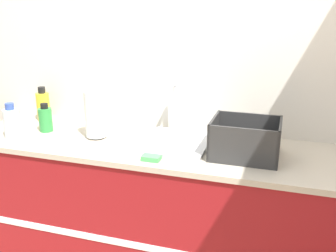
% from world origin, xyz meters
% --- Properties ---
extents(wall_back, '(4.78, 0.06, 2.60)m').
position_xyz_m(wall_back, '(0.00, 0.62, 1.30)').
color(wall_back, beige).
rests_on(wall_back, ground_plane).
extents(counter_cabinet, '(2.41, 0.61, 0.89)m').
position_xyz_m(counter_cabinet, '(0.00, 0.29, 0.44)').
color(counter_cabinet, maroon).
rests_on(counter_cabinet, ground_plane).
extents(sink, '(0.48, 0.42, 0.31)m').
position_xyz_m(sink, '(-0.05, 0.33, 0.91)').
color(sink, silver).
rests_on(sink, counter_cabinet).
extents(paper_towel_roll, '(0.12, 0.12, 0.27)m').
position_xyz_m(paper_towel_roll, '(-0.46, 0.29, 1.03)').
color(paper_towel_roll, '#4C4C51').
rests_on(paper_towel_roll, counter_cabinet).
extents(dish_rack, '(0.34, 0.27, 0.19)m').
position_xyz_m(dish_rack, '(0.39, 0.26, 0.96)').
color(dish_rack, '#2D2D2D').
rests_on(dish_rack, counter_cabinet).
extents(bottle_clear, '(0.09, 0.09, 0.20)m').
position_xyz_m(bottle_clear, '(-0.92, 0.15, 0.98)').
color(bottle_clear, silver).
rests_on(bottle_clear, counter_cabinet).
extents(bottle_yellow, '(0.08, 0.08, 0.22)m').
position_xyz_m(bottle_yellow, '(-0.94, 0.49, 0.99)').
color(bottle_yellow, yellow).
rests_on(bottle_yellow, counter_cabinet).
extents(bottle_green, '(0.08, 0.08, 0.17)m').
position_xyz_m(bottle_green, '(-0.80, 0.31, 0.96)').
color(bottle_green, '#2D8C3D').
rests_on(bottle_green, counter_cabinet).
extents(sponge, '(0.09, 0.06, 0.02)m').
position_xyz_m(sponge, '(-0.05, 0.07, 0.90)').
color(sponge, '#4CB259').
rests_on(sponge, counter_cabinet).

